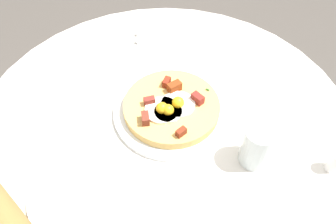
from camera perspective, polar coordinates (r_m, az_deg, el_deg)
The scene contains 9 objects.
dining_table at distance 1.00m, azimuth -0.49°, elevation -7.79°, with size 0.92×0.92×0.75m.
pizza_plate at distance 0.87m, azimuth 0.56°, elevation 0.08°, with size 0.28×0.28×0.01m, color white.
breakfast_pizza at distance 0.85m, azimuth 0.53°, elevation 0.84°, with size 0.23×0.23×0.05m.
bread_plate at distance 0.77m, azimuth -15.24°, elevation -13.06°, with size 0.17×0.17×0.01m, color white.
napkin at distance 1.08m, azimuth -0.26°, elevation 11.75°, with size 0.17×0.14×0.00m, color white.
fork at distance 1.09m, azimuth -0.32°, elevation 12.53°, with size 0.18×0.01×0.01m, color silver.
knife at distance 1.06m, azimuth -0.20°, elevation 11.33°, with size 0.18×0.01×0.01m, color silver.
water_glass at distance 0.78m, azimuth 14.01°, elevation -5.20°, with size 0.07×0.07×0.10m, color silver.
salt_shaker at distance 0.84m, azimuth 24.92°, elevation -7.14°, with size 0.03×0.03×0.05m, color white.
Camera 1 is at (-0.38, 0.36, 1.43)m, focal length 38.39 mm.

